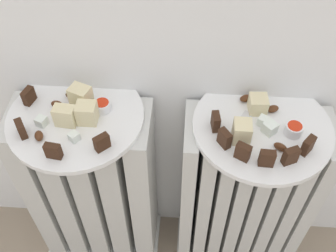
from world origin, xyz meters
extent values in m
cube|color=silver|center=(-0.20, 0.28, 0.01)|extent=(0.34, 0.16, 0.03)
cube|color=silver|center=(-0.34, 0.28, 0.31)|extent=(0.05, 0.16, 0.56)
cube|color=silver|center=(-0.27, 0.28, 0.31)|extent=(0.05, 0.16, 0.56)
cube|color=silver|center=(-0.20, 0.28, 0.31)|extent=(0.05, 0.16, 0.56)
cube|color=silver|center=(-0.13, 0.28, 0.31)|extent=(0.05, 0.16, 0.56)
cube|color=silver|center=(-0.07, 0.28, 0.31)|extent=(0.05, 0.16, 0.56)
cube|color=silver|center=(0.20, 0.28, 0.01)|extent=(0.34, 0.16, 0.03)
cube|color=silver|center=(0.05, 0.28, 0.31)|extent=(0.03, 0.16, 0.56)
cube|color=silver|center=(0.10, 0.28, 0.31)|extent=(0.03, 0.16, 0.56)
cube|color=silver|center=(0.14, 0.28, 0.31)|extent=(0.03, 0.16, 0.56)
cube|color=silver|center=(0.18, 0.28, 0.31)|extent=(0.03, 0.16, 0.56)
cube|color=silver|center=(0.22, 0.28, 0.31)|extent=(0.03, 0.16, 0.56)
cube|color=silver|center=(0.27, 0.28, 0.31)|extent=(0.03, 0.16, 0.56)
cube|color=silver|center=(0.31, 0.28, 0.31)|extent=(0.03, 0.16, 0.56)
cube|color=silver|center=(0.35, 0.28, 0.31)|extent=(0.03, 0.16, 0.56)
cylinder|color=white|center=(-0.20, 0.28, 0.60)|extent=(0.30, 0.30, 0.01)
cylinder|color=white|center=(0.20, 0.28, 0.60)|extent=(0.30, 0.30, 0.01)
cube|color=#382114|center=(-0.31, 0.31, 0.62)|extent=(0.02, 0.03, 0.04)
cube|color=#382114|center=(-0.30, 0.22, 0.62)|extent=(0.03, 0.03, 0.04)
cube|color=#382114|center=(-0.22, 0.17, 0.62)|extent=(0.03, 0.02, 0.04)
cube|color=#382114|center=(-0.13, 0.19, 0.62)|extent=(0.03, 0.03, 0.04)
cube|color=beige|center=(-0.19, 0.31, 0.63)|extent=(0.05, 0.05, 0.05)
cube|color=beige|center=(-0.17, 0.27, 0.63)|extent=(0.04, 0.04, 0.05)
cube|color=beige|center=(-0.22, 0.26, 0.63)|extent=(0.05, 0.03, 0.05)
cube|color=white|center=(-0.27, 0.25, 0.61)|extent=(0.03, 0.03, 0.02)
cube|color=white|center=(-0.19, 0.21, 0.61)|extent=(0.03, 0.03, 0.02)
ellipsoid|color=#4C2814|center=(-0.23, 0.33, 0.61)|extent=(0.03, 0.02, 0.01)
ellipsoid|color=#4C2814|center=(-0.26, 0.21, 0.61)|extent=(0.03, 0.03, 0.02)
ellipsoid|color=#4C2814|center=(-0.25, 0.30, 0.61)|extent=(0.03, 0.02, 0.02)
cylinder|color=white|center=(-0.15, 0.30, 0.61)|extent=(0.04, 0.04, 0.02)
cylinder|color=red|center=(-0.15, 0.30, 0.62)|extent=(0.03, 0.03, 0.01)
cube|color=#382114|center=(0.10, 0.26, 0.62)|extent=(0.02, 0.03, 0.04)
cube|color=#382114|center=(0.12, 0.22, 0.62)|extent=(0.03, 0.03, 0.04)
cube|color=#382114|center=(0.15, 0.19, 0.62)|extent=(0.03, 0.03, 0.04)
cube|color=#382114|center=(0.20, 0.18, 0.62)|extent=(0.03, 0.02, 0.04)
cube|color=#382114|center=(0.25, 0.19, 0.62)|extent=(0.03, 0.03, 0.04)
cube|color=#382114|center=(0.28, 0.21, 0.62)|extent=(0.03, 0.03, 0.04)
cube|color=beige|center=(0.19, 0.32, 0.62)|extent=(0.04, 0.04, 0.04)
cube|color=beige|center=(0.15, 0.24, 0.63)|extent=(0.04, 0.04, 0.05)
cube|color=white|center=(0.21, 0.26, 0.62)|extent=(0.04, 0.04, 0.03)
cube|color=white|center=(0.20, 0.28, 0.61)|extent=(0.03, 0.03, 0.02)
ellipsoid|color=#4C2814|center=(0.23, 0.32, 0.61)|extent=(0.03, 0.03, 0.01)
ellipsoid|color=#4C2814|center=(0.23, 0.22, 0.61)|extent=(0.03, 0.03, 0.02)
ellipsoid|color=#4C2814|center=(0.17, 0.35, 0.61)|extent=(0.03, 0.03, 0.01)
cylinder|color=white|center=(0.26, 0.26, 0.62)|extent=(0.04, 0.04, 0.02)
cylinder|color=red|center=(0.26, 0.26, 0.62)|extent=(0.03, 0.03, 0.01)
cube|color=silver|center=(0.14, 0.25, 0.61)|extent=(0.04, 0.07, 0.00)
cube|color=silver|center=(0.17, 0.30, 0.61)|extent=(0.03, 0.03, 0.00)
camera|label=1|loc=(0.04, -0.29, 1.25)|focal=42.80mm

